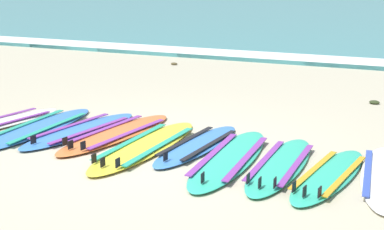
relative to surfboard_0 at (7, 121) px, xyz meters
The scene contains 13 objects.
ground_plane 2.64m from the surfboard_0, ahead, with size 80.00×80.00×0.00m, color #B7AD93.
wave_foam_strip 7.56m from the surfboard_0, 69.81° to the left, with size 80.00×1.03×0.11m, color white.
surfboard_0 is the anchor object (origin of this frame).
surfboard_1 0.66m from the surfboard_0, 10.02° to the right, with size 0.73×2.44×0.18m.
surfboard_2 1.29m from the surfboard_0, ahead, with size 1.01×2.27×0.18m.
surfboard_3 1.85m from the surfboard_0, ahead, with size 1.00×2.39×0.18m.
surfboard_4 2.49m from the surfboard_0, ahead, with size 0.82×2.51×0.18m.
surfboard_5 3.11m from the surfboard_0, ahead, with size 0.78×2.07×0.18m.
surfboard_6 3.67m from the surfboard_0, ahead, with size 0.61×2.41×0.18m.
surfboard_7 4.31m from the surfboard_0, ahead, with size 0.61×2.18×0.18m.
surfboard_8 4.91m from the surfboard_0, ahead, with size 0.85×2.07×0.18m.
seaweed_clump_near_shoreline 6.10m from the surfboard_0, 33.38° to the left, with size 0.18×0.14×0.06m, color #2D381E.
seaweed_clump_by_the_boards 5.54m from the surfboard_0, 86.25° to the left, with size 0.16×0.13×0.06m, color #4C4228.
Camera 1 is at (3.06, -6.20, 2.40)m, focal length 52.80 mm.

